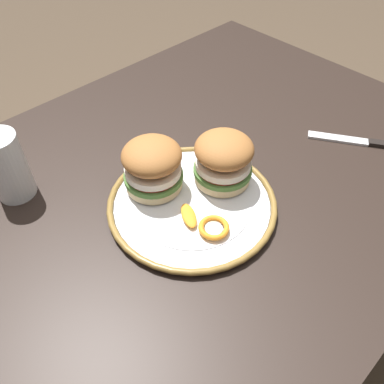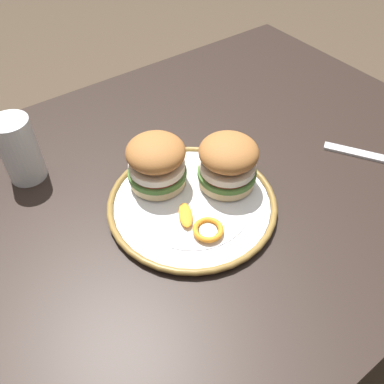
{
  "view_description": "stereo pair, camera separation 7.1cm",
  "coord_description": "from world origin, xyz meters",
  "px_view_note": "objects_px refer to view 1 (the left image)",
  "views": [
    {
      "loc": [
        0.37,
        0.42,
        1.34
      ],
      "look_at": [
        0.02,
        0.06,
        0.81
      ],
      "focal_mm": 37.53,
      "sensor_mm": 36.0,
      "label": 1
    },
    {
      "loc": [
        0.32,
        0.47,
        1.34
      ],
      "look_at": [
        0.02,
        0.06,
        0.81
      ],
      "focal_mm": 37.53,
      "sensor_mm": 36.0,
      "label": 2
    }
  ],
  "objects_px": {
    "sandwich_half_left": "(153,165)",
    "drinking_glass": "(8,170)",
    "table_knife": "(366,143)",
    "sandwich_half_right": "(223,159)",
    "dining_table": "(179,220)",
    "dinner_plate": "(192,203)"
  },
  "relations": [
    {
      "from": "sandwich_half_right",
      "to": "drinking_glass",
      "type": "distance_m",
      "value": 0.4
    },
    {
      "from": "dinner_plate",
      "to": "sandwich_half_left",
      "type": "relative_size",
      "value": 2.05
    },
    {
      "from": "dinner_plate",
      "to": "sandwich_half_right",
      "type": "xyz_separation_m",
      "value": [
        -0.08,
        -0.0,
        0.06
      ]
    },
    {
      "from": "sandwich_half_right",
      "to": "table_knife",
      "type": "bearing_deg",
      "value": 157.28
    },
    {
      "from": "sandwich_half_left",
      "to": "sandwich_half_right",
      "type": "xyz_separation_m",
      "value": [
        -0.11,
        0.08,
        0.0
      ]
    },
    {
      "from": "drinking_glass",
      "to": "table_knife",
      "type": "height_order",
      "value": "drinking_glass"
    },
    {
      "from": "dining_table",
      "to": "sandwich_half_right",
      "type": "bearing_deg",
      "value": 139.02
    },
    {
      "from": "dining_table",
      "to": "sandwich_half_right",
      "type": "height_order",
      "value": "sandwich_half_right"
    },
    {
      "from": "dining_table",
      "to": "sandwich_half_left",
      "type": "xyz_separation_m",
      "value": [
        0.04,
        -0.02,
        0.17
      ]
    },
    {
      "from": "sandwich_half_left",
      "to": "drinking_glass",
      "type": "relative_size",
      "value": 1.14
    },
    {
      "from": "sandwich_half_left",
      "to": "table_knife",
      "type": "height_order",
      "value": "sandwich_half_left"
    },
    {
      "from": "sandwich_half_right",
      "to": "table_knife",
      "type": "xyz_separation_m",
      "value": [
        -0.32,
        0.14,
        -0.07
      ]
    },
    {
      "from": "drinking_glass",
      "to": "table_knife",
      "type": "relative_size",
      "value": 0.69
    },
    {
      "from": "sandwich_half_right",
      "to": "sandwich_half_left",
      "type": "bearing_deg",
      "value": -36.27
    },
    {
      "from": "drinking_glass",
      "to": "dinner_plate",
      "type": "bearing_deg",
      "value": 129.49
    },
    {
      "from": "dinner_plate",
      "to": "table_knife",
      "type": "distance_m",
      "value": 0.43
    },
    {
      "from": "sandwich_half_left",
      "to": "table_knife",
      "type": "xyz_separation_m",
      "value": [
        -0.43,
        0.21,
        -0.07
      ]
    },
    {
      "from": "sandwich_half_left",
      "to": "table_knife",
      "type": "relative_size",
      "value": 0.79
    },
    {
      "from": "dinner_plate",
      "to": "sandwich_half_left",
      "type": "xyz_separation_m",
      "value": [
        0.02,
        -0.08,
        0.06
      ]
    },
    {
      "from": "drinking_glass",
      "to": "sandwich_half_right",
      "type": "bearing_deg",
      "value": 138.92
    },
    {
      "from": "sandwich_half_right",
      "to": "table_knife",
      "type": "height_order",
      "value": "sandwich_half_right"
    },
    {
      "from": "sandwich_half_left",
      "to": "drinking_glass",
      "type": "distance_m",
      "value": 0.27
    }
  ]
}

